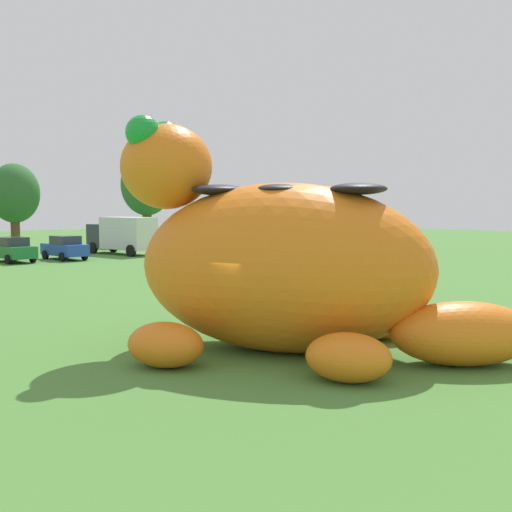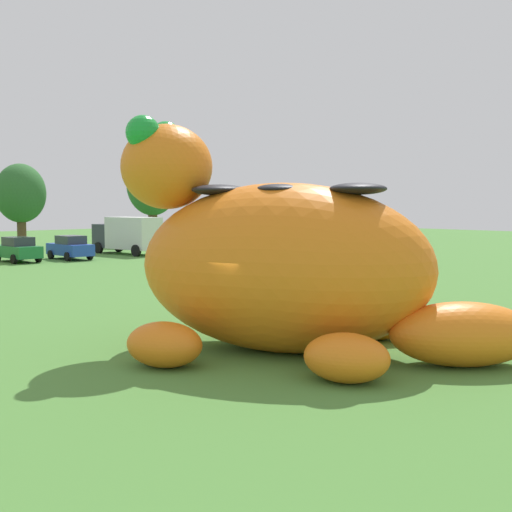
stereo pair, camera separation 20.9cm
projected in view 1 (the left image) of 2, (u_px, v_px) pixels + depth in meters
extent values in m
plane|color=#4C8438|center=(235.00, 352.00, 16.09)|extent=(160.00, 160.00, 0.00)
ellipsoid|color=orange|center=(282.00, 268.00, 16.03)|extent=(7.16, 8.88, 4.47)
ellipsoid|color=orange|center=(166.00, 167.00, 16.89)|extent=(3.28, 3.38, 2.36)
sphere|color=green|center=(143.00, 132.00, 16.32)|extent=(0.94, 0.94, 0.94)
sphere|color=green|center=(165.00, 138.00, 17.54)|extent=(0.94, 0.94, 0.94)
ellipsoid|color=black|center=(219.00, 190.00, 16.43)|extent=(2.24, 2.09, 0.30)
ellipsoid|color=black|center=(283.00, 189.00, 15.86)|extent=(2.24, 2.09, 0.30)
ellipsoid|color=black|center=(359.00, 189.00, 15.22)|extent=(2.24, 2.09, 0.30)
ellipsoid|color=orange|center=(165.00, 345.00, 14.53)|extent=(2.09, 2.32, 1.09)
ellipsoid|color=orange|center=(238.00, 311.00, 19.21)|extent=(2.09, 2.32, 1.09)
ellipsoid|color=orange|center=(348.00, 357.00, 13.32)|extent=(2.09, 2.32, 1.09)
ellipsoid|color=orange|center=(376.00, 320.00, 17.63)|extent=(2.09, 2.32, 1.09)
ellipsoid|color=orange|center=(463.00, 333.00, 14.69)|extent=(3.84, 3.74, 1.56)
cube|color=#1E7238|center=(12.00, 252.00, 41.44)|extent=(1.91, 4.18, 0.80)
cube|color=#2D333D|center=(13.00, 242.00, 41.28)|extent=(1.60, 2.04, 0.60)
cylinder|color=black|center=(16.00, 256.00, 42.96)|extent=(0.27, 0.65, 0.64)
cylinder|color=black|center=(8.00, 259.00, 39.99)|extent=(0.27, 0.65, 0.64)
cylinder|color=black|center=(33.00, 258.00, 41.23)|extent=(0.27, 0.65, 0.64)
cube|color=#2347B7|center=(65.00, 250.00, 43.41)|extent=(1.77, 4.13, 0.80)
cube|color=#2D333D|center=(65.00, 240.00, 43.24)|extent=(1.53, 1.99, 0.60)
cylinder|color=black|center=(45.00, 255.00, 43.74)|extent=(0.25, 0.64, 0.64)
cylinder|color=black|center=(67.00, 253.00, 44.93)|extent=(0.25, 0.64, 0.64)
cylinder|color=black|center=(62.00, 257.00, 41.95)|extent=(0.25, 0.64, 0.64)
cylinder|color=black|center=(85.00, 255.00, 43.14)|extent=(0.25, 0.64, 0.64)
cube|color=#333842|center=(103.00, 236.00, 49.64)|extent=(2.20, 2.02, 1.90)
cube|color=silver|center=(128.00, 233.00, 47.60)|extent=(2.62, 4.81, 2.50)
cylinder|color=black|center=(93.00, 248.00, 48.94)|extent=(0.38, 0.93, 0.90)
cylinder|color=black|center=(113.00, 247.00, 50.49)|extent=(0.38, 0.93, 0.90)
cylinder|color=black|center=(131.00, 251.00, 45.87)|extent=(0.38, 0.93, 0.90)
cylinder|color=black|center=(152.00, 249.00, 47.50)|extent=(0.38, 0.93, 0.90)
cylinder|color=brown|center=(16.00, 236.00, 51.55)|extent=(0.75, 0.75, 2.61)
ellipsoid|color=#2D662D|center=(14.00, 193.00, 51.25)|extent=(4.17, 4.17, 5.01)
cylinder|color=brown|center=(147.00, 229.00, 59.90)|extent=(0.89, 0.89, 3.13)
ellipsoid|color=#2D662D|center=(147.00, 185.00, 59.54)|extent=(5.01, 5.01, 6.01)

